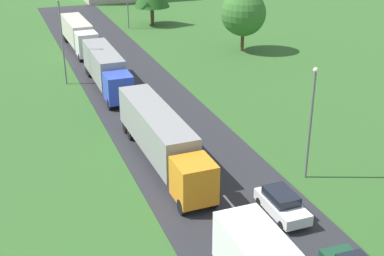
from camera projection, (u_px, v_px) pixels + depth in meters
road at (225, 198)px, 35.05m from camera, size 10.00×140.00×0.06m
lane_marking_centre at (252, 229)px, 31.70m from camera, size 0.16×120.25×0.01m
truck_second at (161, 136)px, 38.77m from camera, size 2.72×14.99×3.75m
truck_third at (106, 68)px, 54.02m from camera, size 2.54×12.96×3.74m
truck_fourth at (79, 34)px, 67.68m from camera, size 2.73×12.41×3.58m
car_third at (282, 204)px, 32.77m from camera, size 1.85×4.18×1.59m
lamppost_second at (311, 118)px, 35.81m from camera, size 0.36×0.36×8.16m
lamppost_third at (62, 38)px, 54.13m from camera, size 0.36×0.36×9.06m
lamppost_fourth at (127, 0)px, 77.69m from camera, size 0.36×0.36×7.53m
tree_maple at (243, 13)px, 66.08m from camera, size 5.70×5.70×7.68m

